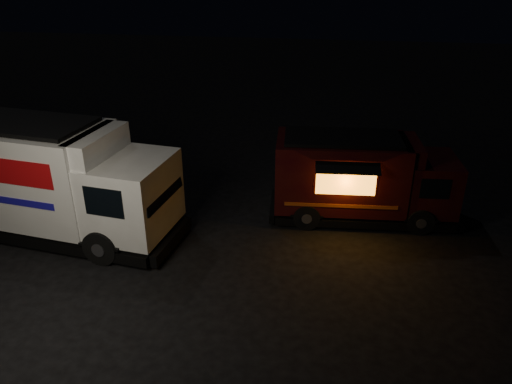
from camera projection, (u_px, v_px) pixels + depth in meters
name	position (u px, v px, depth m)	size (l,w,h in m)	color
ground	(199.00, 269.00, 13.59)	(80.00, 80.00, 0.00)	black
white_truck	(52.00, 180.00, 14.66)	(7.67, 2.62, 3.48)	white
red_truck	(364.00, 178.00, 15.69)	(5.87, 2.16, 2.73)	black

